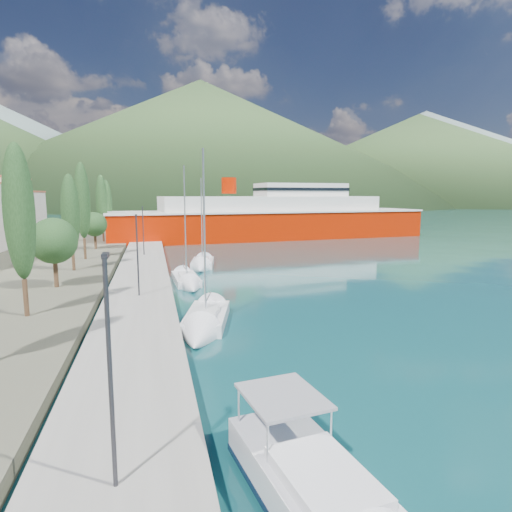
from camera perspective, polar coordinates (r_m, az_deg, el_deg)
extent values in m
plane|color=#104347|center=(138.83, -10.40, 4.61)|extent=(1400.00, 1400.00, 0.00)
cube|color=gray|center=(45.06, -14.89, -2.18)|extent=(5.00, 88.00, 0.80)
cone|color=slate|center=(708.59, -6.64, 14.73)|extent=(760.00, 760.00, 180.00)
cone|color=slate|center=(754.47, 21.49, 12.30)|extent=(640.00, 640.00, 140.00)
cone|color=#345128|center=(423.95, -7.30, 14.76)|extent=(480.00, 480.00, 115.00)
cone|color=#345128|center=(481.44, 20.69, 12.02)|extent=(420.00, 420.00, 90.00)
cube|color=silver|center=(87.82, -29.70, 4.76)|extent=(9.00, 10.00, 8.00)
cube|color=#9E5138|center=(87.75, -29.89, 7.46)|extent=(9.20, 10.20, 0.30)
cylinder|color=#47301E|center=(30.59, -28.35, -4.90)|extent=(0.30, 0.30, 2.36)
ellipsoid|color=#23441F|center=(29.93, -29.04, 5.17)|extent=(1.80, 1.80, 8.37)
cylinder|color=#47301E|center=(38.97, -25.13, -2.07)|extent=(0.36, 0.36, 2.35)
sphere|color=#23441F|center=(38.62, -25.37, 1.85)|extent=(3.76, 3.76, 3.76)
cylinder|color=#47301E|center=(46.94, -23.17, -0.48)|extent=(0.30, 0.30, 2.12)
ellipsoid|color=#23441F|center=(46.52, -23.50, 5.40)|extent=(1.80, 1.80, 7.52)
cylinder|color=#47301E|center=(54.61, -21.85, 0.92)|extent=(0.30, 0.30, 2.50)
ellipsoid|color=#23441F|center=(54.25, -22.17, 6.88)|extent=(1.80, 1.80, 8.86)
cylinder|color=#47301E|center=(64.26, -20.62, 1.82)|extent=(0.36, 0.36, 2.13)
sphere|color=#23441F|center=(64.06, -20.73, 3.98)|extent=(3.41, 3.41, 3.41)
cylinder|color=#47301E|center=(74.43, -19.69, 2.76)|extent=(0.30, 0.30, 2.38)
ellipsoid|color=#23441F|center=(74.16, -19.89, 6.92)|extent=(1.80, 1.80, 8.43)
cylinder|color=#47301E|center=(82.38, -19.12, 3.22)|extent=(0.30, 0.30, 2.26)
ellipsoid|color=#23441F|center=(82.14, -19.29, 6.79)|extent=(1.80, 1.80, 8.00)
cylinder|color=#2D2D33|center=(11.65, -18.86, -14.88)|extent=(0.12, 0.12, 6.00)
cube|color=#2D2D33|center=(11.11, -19.46, 0.06)|extent=(0.15, 0.50, 0.12)
cylinder|color=#2D2D33|center=(32.82, -15.51, 0.03)|extent=(0.12, 0.12, 6.00)
cube|color=#2D2D33|center=(32.79, -15.70, 5.28)|extent=(0.15, 0.50, 0.12)
cylinder|color=#2D2D33|center=(55.28, -14.81, 3.25)|extent=(0.12, 0.12, 6.00)
cube|color=#2D2D33|center=(55.37, -14.92, 6.36)|extent=(0.15, 0.50, 0.12)
cube|color=black|center=(13.35, 7.04, -30.45)|extent=(3.03, 6.12, 0.66)
cube|color=silver|center=(12.90, 7.10, -27.84)|extent=(3.32, 6.45, 1.03)
cube|color=black|center=(13.18, 7.06, -29.50)|extent=(3.38, 6.54, 0.21)
cube|color=silver|center=(11.99, 9.13, -27.15)|extent=(2.37, 3.26, 0.38)
cube|color=gray|center=(13.28, 3.59, -18.13)|extent=(2.50, 2.84, 0.09)
cube|color=silver|center=(28.18, -6.59, -8.39)|extent=(3.94, 6.54, 0.98)
cube|color=silver|center=(27.62, -6.72, -7.34)|extent=(2.06, 2.74, 0.38)
cylinder|color=silver|center=(26.72, -6.90, 3.04)|extent=(0.12, 0.12, 10.31)
cone|color=silver|center=(24.50, -7.77, -10.98)|extent=(3.13, 3.38, 2.50)
cube|color=silver|center=(41.31, -9.32, -3.17)|extent=(2.46, 6.06, 0.84)
cube|color=silver|center=(40.82, -9.27, -2.51)|extent=(1.41, 2.45, 0.33)
cylinder|color=silver|center=(40.20, -9.43, 4.52)|extent=(0.12, 0.12, 10.28)
cone|color=silver|center=(37.61, -8.58, -4.28)|extent=(2.29, 2.89, 2.15)
cube|color=silver|center=(50.38, -7.12, -1.05)|extent=(3.38, 5.86, 0.94)
cube|color=silver|center=(49.93, -7.16, -0.41)|extent=(1.83, 2.43, 0.37)
cylinder|color=silver|center=(49.46, -7.26, 4.83)|extent=(0.12, 0.12, 9.44)
cone|color=silver|center=(46.92, -7.42, -1.74)|extent=(2.84, 2.97, 2.41)
cube|color=#AC1800|center=(82.36, 1.98, 3.98)|extent=(61.03, 18.54, 5.80)
cube|color=silver|center=(82.20, 1.99, 6.00)|extent=(61.49, 18.95, 0.31)
cube|color=silver|center=(82.16, 2.00, 6.86)|extent=(42.29, 14.52, 3.11)
cube|color=silver|center=(84.62, 5.97, 8.75)|extent=(17.52, 9.39, 2.49)
cylinder|color=#AC1800|center=(79.49, -3.63, 9.35)|extent=(2.69, 2.69, 2.90)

